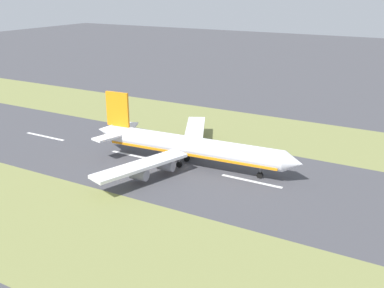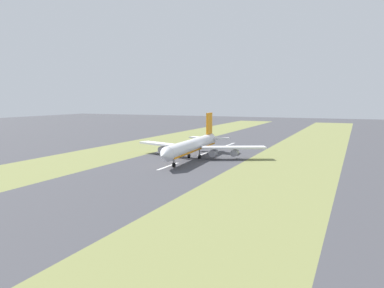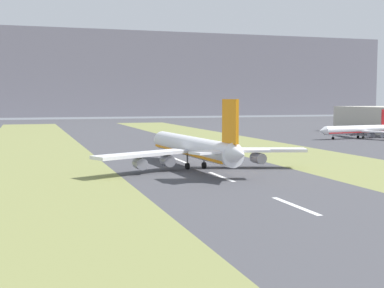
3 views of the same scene
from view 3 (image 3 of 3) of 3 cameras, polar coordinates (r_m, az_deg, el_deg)
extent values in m
plane|color=#424247|center=(157.51, 0.72, -2.55)|extent=(800.00, 800.00, 0.00)
cube|color=olive|center=(149.85, -15.88, -3.12)|extent=(40.00, 600.00, 0.01)
cube|color=olive|center=(176.67, 14.74, -1.91)|extent=(40.00, 600.00, 0.01)
cube|color=silver|center=(103.88, 10.96, -6.49)|extent=(1.20, 18.00, 0.01)
cube|color=silver|center=(139.83, 3.14, -3.50)|extent=(1.20, 18.00, 0.01)
cube|color=silver|center=(177.52, -1.40, -1.72)|extent=(1.20, 18.00, 0.01)
cylinder|color=white|center=(157.34, 0.00, -0.29)|extent=(9.88, 56.28, 6.00)
cone|color=white|center=(185.97, -3.43, 0.49)|extent=(6.21, 5.40, 5.88)
cone|color=white|center=(129.03, 5.03, -1.08)|extent=(5.50, 6.34, 5.10)
cube|color=orange|center=(157.49, 0.00, -0.89)|extent=(9.42, 54.03, 0.70)
cube|color=white|center=(145.02, -5.41, -1.10)|extent=(28.70, 18.10, 0.90)
cube|color=white|center=(158.22, 6.87, -0.62)|extent=(29.43, 14.67, 0.90)
cylinder|color=#93939E|center=(150.87, -2.63, -1.79)|extent=(3.53, 5.01, 3.20)
cylinder|color=#93939E|center=(144.89, -5.56, -2.09)|extent=(3.53, 5.01, 3.20)
cylinder|color=#93939E|center=(157.54, 3.58, -1.52)|extent=(3.53, 5.01, 3.20)
cylinder|color=#93939E|center=(158.46, 7.07, -1.51)|extent=(3.53, 5.01, 3.20)
cube|color=orange|center=(132.96, 4.10, 2.43)|extent=(1.35, 8.04, 11.00)
cube|color=white|center=(131.22, 1.91, -0.88)|extent=(10.92, 7.82, 0.60)
cube|color=white|center=(135.93, 6.17, -0.70)|extent=(10.77, 6.69, 0.60)
cylinder|color=#59595E|center=(177.58, -2.51, -0.91)|extent=(0.50, 0.50, 3.20)
cylinder|color=black|center=(177.75, -2.50, -1.42)|extent=(1.02, 1.86, 1.80)
cylinder|color=#59595E|center=(154.00, -0.49, -1.79)|extent=(0.50, 0.50, 3.20)
cylinder|color=black|center=(154.19, -0.49, -2.38)|extent=(1.02, 1.86, 1.80)
cylinder|color=#59595E|center=(155.92, 1.29, -1.71)|extent=(0.50, 0.50, 3.20)
cylinder|color=black|center=(156.11, 1.29, -2.29)|extent=(1.02, 1.86, 1.80)
cylinder|color=white|center=(286.22, 17.24, 1.47)|extent=(41.34, 9.63, 4.40)
cone|color=white|center=(271.76, 13.72, 1.38)|extent=(4.19, 4.75, 4.32)
cube|color=red|center=(286.29, 17.23, 1.23)|extent=(39.68, 9.20, 0.51)
cube|color=white|center=(280.55, 19.79, 1.20)|extent=(14.27, 20.72, 0.66)
cube|color=white|center=(299.36, 16.34, 1.50)|extent=(9.65, 21.71, 0.66)
cylinder|color=#93939E|center=(283.50, 18.56, 0.90)|extent=(3.80, 2.78, 2.35)
cylinder|color=#93939E|center=(293.23, 16.79, 1.07)|extent=(3.80, 2.78, 2.35)
cylinder|color=#93939E|center=(299.88, 16.32, 1.16)|extent=(3.80, 2.78, 2.35)
cube|color=white|center=(302.15, 19.42, 1.71)|extent=(4.53, 7.81, 0.44)
cylinder|color=#59595E|center=(276.19, 14.81, 0.84)|extent=(0.37, 0.37, 2.35)
cylinder|color=black|center=(276.27, 14.81, 0.60)|extent=(1.40, 0.82, 1.32)
cylinder|color=#59595E|center=(286.45, 17.81, 0.91)|extent=(0.37, 0.37, 2.35)
cylinder|color=black|center=(286.53, 17.80, 0.68)|extent=(1.40, 0.82, 1.32)
cylinder|color=#59595E|center=(289.27, 17.29, 0.96)|extent=(0.37, 0.37, 2.35)
cylinder|color=black|center=(289.34, 17.29, 0.73)|extent=(1.40, 0.82, 1.32)
cube|color=gray|center=(670.83, -13.35, 7.18)|extent=(800.00, 120.00, 98.62)
camera|label=1|loc=(264.83, 19.41, 11.37)|focal=42.00mm
camera|label=2|loc=(303.69, -21.55, 5.83)|focal=35.00mm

